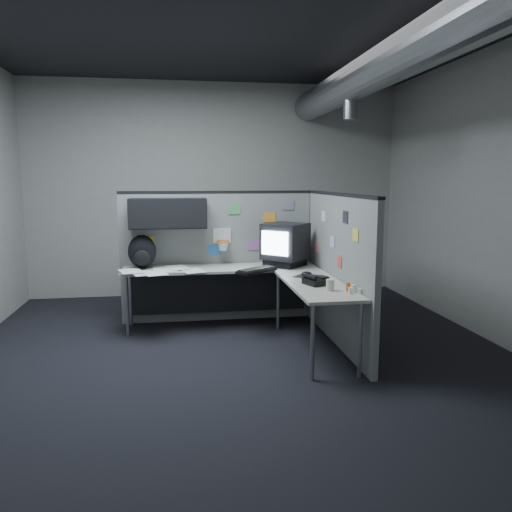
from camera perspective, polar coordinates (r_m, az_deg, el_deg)
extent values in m
cube|color=black|center=(5.22, -1.96, -11.13)|extent=(5.60, 5.60, 0.01)
cube|color=black|center=(5.11, -2.17, 25.04)|extent=(5.60, 5.60, 0.01)
cube|color=#9E9E99|center=(7.70, -4.58, 7.49)|extent=(5.60, 0.01, 3.20)
cube|color=#9E9E99|center=(2.16, 6.91, 4.01)|extent=(5.60, 0.01, 3.20)
cube|color=#9E9E99|center=(5.94, 26.07, 6.23)|extent=(0.01, 5.60, 3.20)
cylinder|color=slate|center=(5.37, 13.85, 20.10)|extent=(0.40, 5.49, 0.40)
cylinder|color=slate|center=(6.07, 10.73, 16.48)|extent=(0.16, 0.16, 0.30)
cube|color=gray|center=(6.27, -4.21, -0.16)|extent=(2.43, 0.06, 1.60)
cube|color=black|center=(6.20, -4.30, 7.31)|extent=(2.43, 0.07, 0.03)
cube|color=black|center=(6.47, 6.29, 0.10)|extent=(0.07, 0.07, 1.60)
cube|color=black|center=(5.99, -10.01, 4.85)|extent=(0.90, 0.35, 0.35)
cube|color=black|center=(5.81, -10.04, 4.73)|extent=(0.90, 0.02, 0.33)
cube|color=silver|center=(6.20, -3.89, 2.35)|extent=(0.22, 0.02, 0.18)
torus|color=#D85914|center=(6.12, -3.81, 1.70)|extent=(0.16, 0.16, 0.01)
cone|color=white|center=(6.12, -3.80, 1.14)|extent=(0.14, 0.14, 0.11)
cube|color=gold|center=(6.20, -12.21, 1.61)|extent=(0.15, 0.01, 0.12)
cube|color=#4CB266|center=(6.19, -2.54, 5.33)|extent=(0.15, 0.01, 0.12)
cube|color=#B266B2|center=(6.27, -0.24, 1.25)|extent=(0.15, 0.01, 0.12)
cube|color=orange|center=(6.26, 1.58, 4.46)|extent=(0.15, 0.01, 0.12)
cube|color=gray|center=(6.30, 3.65, 5.84)|extent=(0.15, 0.01, 0.12)
cube|color=#337FCC|center=(6.22, -4.80, 0.69)|extent=(0.15, 0.01, 0.12)
cube|color=gray|center=(5.45, 9.27, -1.62)|extent=(0.06, 2.23, 1.60)
cube|color=black|center=(5.36, 9.49, 6.98)|extent=(0.07, 2.23, 0.03)
cube|color=silver|center=(5.78, 7.74, 4.51)|extent=(0.01, 0.15, 0.12)
cube|color=silver|center=(5.47, 8.73, 1.62)|extent=(0.01, 0.15, 0.12)
cube|color=#26262D|center=(5.07, 10.17, 4.42)|extent=(0.01, 0.15, 0.12)
cube|color=#D87F7F|center=(6.06, 6.98, 0.92)|extent=(0.01, 0.15, 0.12)
cube|color=#E5D84C|center=(4.80, 11.29, 2.35)|extent=(0.01, 0.15, 0.12)
cube|color=#CC4C4C|center=(5.26, 9.50, -0.67)|extent=(0.01, 0.15, 0.12)
cube|color=#AFAE9E|center=(5.97, -4.09, -1.44)|extent=(2.30, 0.56, 0.03)
cube|color=#AFAE9E|center=(5.10, 6.84, -3.25)|extent=(0.56, 1.55, 0.03)
cube|color=black|center=(6.25, -4.23, -3.93)|extent=(2.18, 0.02, 0.55)
cylinder|color=gray|center=(5.84, -14.53, -5.60)|extent=(0.04, 0.04, 0.70)
cylinder|color=gray|center=(6.27, -14.15, -4.60)|extent=(0.04, 0.04, 0.70)
cylinder|color=gray|center=(5.92, 2.52, -5.12)|extent=(0.04, 0.04, 0.70)
cylinder|color=gray|center=(4.49, 6.48, -9.79)|extent=(0.04, 0.04, 0.70)
cylinder|color=gray|center=(4.62, 11.82, -9.37)|extent=(0.04, 0.04, 0.70)
cube|color=black|center=(6.06, 3.34, -0.72)|extent=(0.57, 0.57, 0.09)
cube|color=black|center=(6.02, 3.37, 1.71)|extent=(0.64, 0.64, 0.43)
cube|color=#D1DFF9|center=(5.82, 2.15, 1.46)|extent=(0.27, 0.25, 0.28)
cube|color=black|center=(5.65, 0.09, -1.68)|extent=(0.51, 0.45, 0.03)
cube|color=black|center=(5.65, 0.09, -1.46)|extent=(0.46, 0.40, 0.01)
cube|color=black|center=(5.44, 5.79, -2.29)|extent=(0.31, 0.31, 0.01)
ellipsoid|color=black|center=(5.43, 5.79, -2.01)|extent=(0.12, 0.08, 0.05)
cube|color=black|center=(5.02, 6.92, -2.91)|extent=(0.27, 0.28, 0.06)
cylinder|color=black|center=(4.98, 6.19, -2.37)|extent=(0.11, 0.21, 0.04)
cube|color=black|center=(5.04, 7.55, -2.41)|extent=(0.13, 0.15, 0.02)
cylinder|color=silver|center=(4.74, 11.10, -3.67)|extent=(0.05, 0.05, 0.07)
cylinder|color=silver|center=(4.67, 10.73, -3.91)|extent=(0.05, 0.05, 0.06)
cylinder|color=silver|center=(4.69, 11.84, -3.94)|extent=(0.04, 0.04, 0.05)
cylinder|color=#D85914|center=(4.77, 10.49, -3.51)|extent=(0.05, 0.05, 0.08)
cylinder|color=beige|center=(4.77, 8.47, -3.30)|extent=(0.09, 0.09, 0.11)
cube|color=white|center=(5.77, -7.27, -1.67)|extent=(0.32, 0.38, 0.00)
cube|color=white|center=(5.85, -10.36, -1.57)|extent=(0.32, 0.38, 0.00)
cube|color=white|center=(5.68, -12.76, -1.93)|extent=(0.32, 0.38, 0.00)
cube|color=white|center=(5.95, -8.95, -1.30)|extent=(0.32, 0.38, 0.00)
cube|color=white|center=(5.62, -11.46, -1.93)|extent=(0.32, 0.38, 0.00)
cube|color=white|center=(5.79, -14.13, -1.68)|extent=(0.32, 0.38, 0.00)
ellipsoid|color=black|center=(6.01, -12.89, 0.49)|extent=(0.38, 0.32, 0.40)
ellipsoid|color=black|center=(5.89, -12.90, -0.21)|extent=(0.20, 0.15, 0.18)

